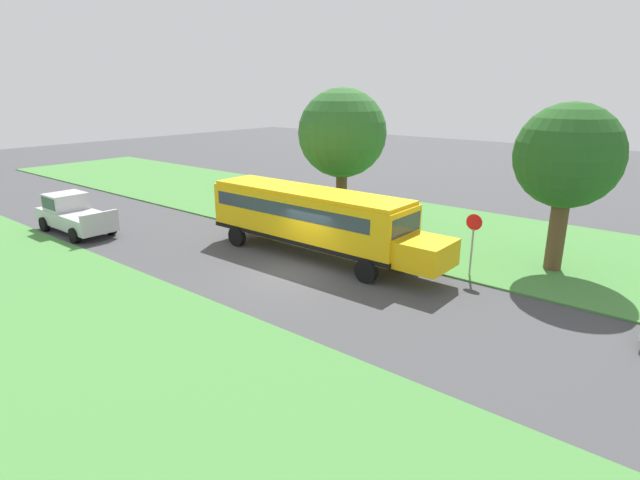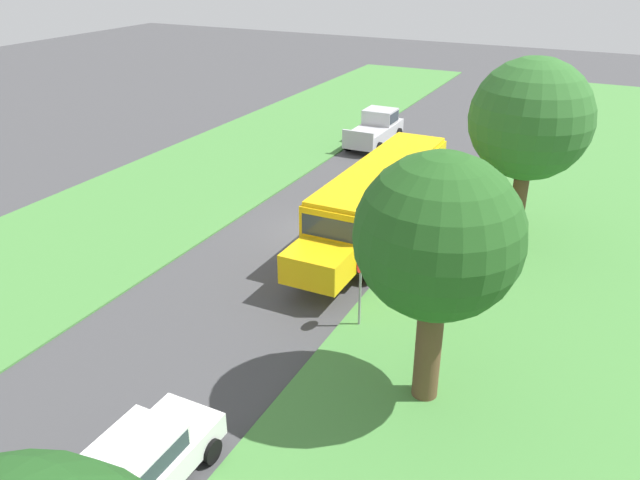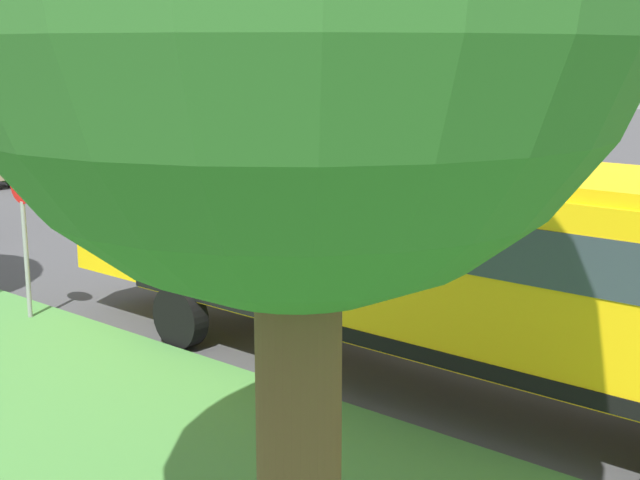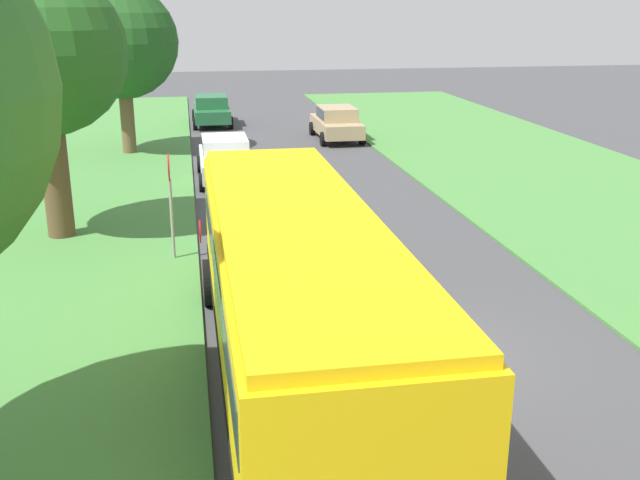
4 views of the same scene
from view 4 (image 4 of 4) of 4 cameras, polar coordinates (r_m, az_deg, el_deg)
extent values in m
plane|color=#424244|center=(14.15, 7.94, -8.58)|extent=(120.00, 120.00, 0.00)
cube|color=yellow|center=(11.86, -1.83, -3.71)|extent=(2.50, 10.50, 2.20)
cube|color=yellow|center=(17.88, -4.70, 1.82)|extent=(2.20, 1.90, 1.10)
cube|color=yellow|center=(11.48, -1.88, 1.79)|extent=(2.35, 10.29, 0.16)
cube|color=black|center=(12.25, -1.78, -7.98)|extent=(2.54, 10.54, 0.20)
cube|color=#2D3842|center=(11.42, -1.63, -2.09)|extent=(2.53, 9.24, 0.64)
cube|color=#2D3842|center=(16.66, -4.45, 4.24)|extent=(2.25, 0.12, 0.80)
cylinder|color=red|center=(14.43, -9.13, 0.66)|extent=(0.03, 0.44, 0.44)
cylinder|color=black|center=(16.18, -8.34, -3.22)|extent=(0.30, 1.00, 1.00)
cylinder|color=black|center=(16.42, 0.41, -2.71)|extent=(0.30, 1.00, 1.00)
cube|color=silver|center=(27.46, -7.19, 5.83)|extent=(1.80, 4.40, 0.64)
cube|color=silver|center=(27.49, -7.26, 7.16)|extent=(1.60, 2.20, 0.60)
cube|color=#2D3842|center=(27.48, -7.26, 7.20)|extent=(1.62, 2.02, 0.45)
cylinder|color=black|center=(26.13, -5.01, 4.58)|extent=(0.22, 0.64, 0.64)
cylinder|color=black|center=(26.04, -8.96, 4.38)|extent=(0.22, 0.64, 0.64)
cylinder|color=black|center=(29.04, -5.56, 5.89)|extent=(0.22, 0.64, 0.64)
cylinder|color=black|center=(28.96, -9.12, 5.72)|extent=(0.22, 0.64, 0.64)
cube|color=tan|center=(35.54, 1.25, 8.66)|extent=(1.80, 4.40, 0.64)
cube|color=tan|center=(35.30, 1.31, 9.62)|extent=(1.60, 2.20, 0.60)
cube|color=#2D3842|center=(35.30, 1.31, 9.65)|extent=(1.62, 2.02, 0.45)
cylinder|color=black|center=(36.88, -0.60, 8.49)|extent=(0.22, 0.64, 0.64)
cylinder|color=black|center=(37.22, 2.17, 8.57)|extent=(0.22, 0.64, 0.64)
cylinder|color=black|center=(33.98, 0.24, 7.70)|extent=(0.22, 0.64, 0.64)
cylinder|color=black|center=(34.34, 3.23, 7.78)|extent=(0.22, 0.64, 0.64)
cube|color=#236038|center=(40.34, -8.26, 9.57)|extent=(1.80, 4.40, 0.64)
cube|color=#236038|center=(40.11, -8.29, 10.42)|extent=(1.60, 2.20, 0.60)
cube|color=#2D3842|center=(40.11, -8.29, 10.45)|extent=(1.62, 2.02, 0.45)
cylinder|color=black|center=(41.85, -9.56, 9.36)|extent=(0.22, 0.64, 0.64)
cylinder|color=black|center=(41.90, -7.07, 9.48)|extent=(0.22, 0.64, 0.64)
cylinder|color=black|center=(38.89, -9.49, 8.74)|extent=(0.22, 0.64, 0.64)
cylinder|color=black|center=(38.95, -6.81, 8.86)|extent=(0.22, 0.64, 0.64)
cylinder|color=brown|center=(21.43, -19.47, 4.48)|extent=(0.72, 0.72, 3.39)
sphere|color=#23561E|center=(20.98, -20.41, 13.33)|extent=(4.33, 4.33, 4.33)
sphere|color=#23561E|center=(20.49, -20.72, 12.11)|extent=(2.89, 2.89, 2.89)
cylinder|color=brown|center=(32.97, -14.45, 8.85)|extent=(0.58, 0.58, 2.93)
sphere|color=#1E4C1C|center=(32.67, -14.89, 14.38)|extent=(4.61, 4.61, 4.61)
sphere|color=#1E4C1C|center=(32.11, -15.22, 14.23)|extent=(3.19, 3.19, 3.19)
cylinder|color=gray|center=(18.89, -11.20, 1.46)|extent=(0.08, 0.08, 2.10)
cylinder|color=red|center=(18.57, -11.45, 5.46)|extent=(0.03, 0.68, 0.68)
camera|label=1|loc=(31.96, 27.54, 18.44)|focal=28.00mm
camera|label=2|loc=(35.72, -23.88, 25.06)|focal=35.00mm
camera|label=3|loc=(9.74, -68.80, -3.72)|focal=50.00mm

